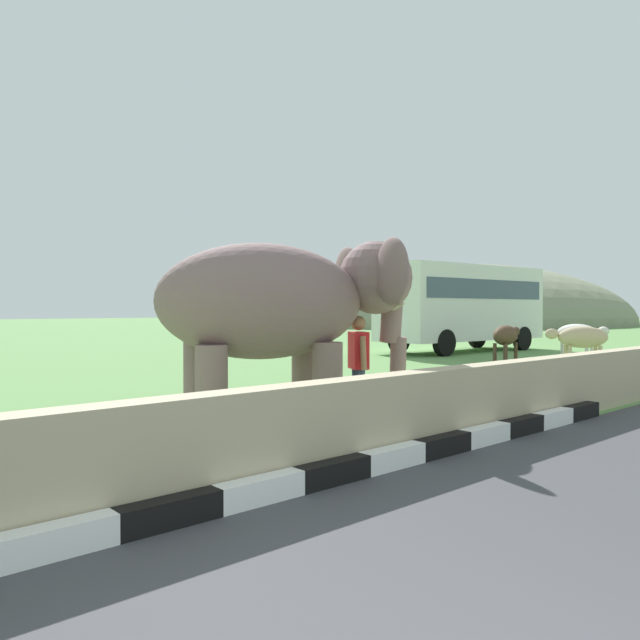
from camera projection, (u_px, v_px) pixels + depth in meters
The scene contains 9 objects.
striped_curb at pixel (115, 527), 4.58m from camera, with size 16.20×0.20×0.24m.
barrier_parapet at pixel (320, 429), 6.36m from camera, with size 28.00×0.36×1.00m, color tan.
elephant at pixel (286, 304), 9.03m from camera, with size 4.07×3.04×2.84m.
person_handler at pixel (358, 362), 9.56m from camera, with size 0.41×0.61×1.66m.
bus_white at pixel (462, 301), 25.02m from camera, with size 8.10×2.87×3.50m.
cow_near at pixel (578, 334), 21.33m from camera, with size 0.68×1.90×1.23m.
cow_mid at pixel (506, 336), 19.81m from camera, with size 1.93×0.87×1.23m.
cow_far at pixel (581, 338), 18.47m from camera, with size 1.64×1.63×1.23m.
hill_east at pixel (463, 324), 68.00m from camera, with size 42.66×34.13×13.34m.
Camera 1 is at (-2.23, -0.82, 1.77)m, focal length 34.11 mm.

